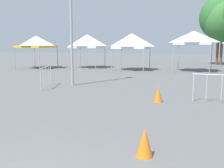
% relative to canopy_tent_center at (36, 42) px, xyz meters
% --- Properties ---
extents(canopy_tent_center, '(3.05, 3.05, 3.05)m').
position_rel_canopy_tent_center_xyz_m(canopy_tent_center, '(0.00, 0.00, 0.00)').
color(canopy_tent_center, '#9E9EA3').
rests_on(canopy_tent_center, ground).
extents(canopy_tent_left_of_center, '(2.95, 2.95, 3.19)m').
position_rel_canopy_tent_center_xyz_m(canopy_tent_left_of_center, '(4.27, 2.16, 0.05)').
color(canopy_tent_left_of_center, '#9E9EA3').
rests_on(canopy_tent_left_of_center, ground).
extents(canopy_tent_right_of_center, '(2.87, 2.87, 3.18)m').
position_rel_canopy_tent_center_xyz_m(canopy_tent_right_of_center, '(8.96, 1.17, 0.02)').
color(canopy_tent_right_of_center, '#9E9EA3').
rests_on(canopy_tent_right_of_center, ground).
extents(canopy_tent_behind_left, '(3.12, 3.12, 3.33)m').
position_rel_canopy_tent_center_xyz_m(canopy_tent_behind_left, '(14.07, 1.76, 0.26)').
color(canopy_tent_behind_left, '#9E9EA3').
rests_on(canopy_tent_behind_left, ground).
extents(tree_behind_tents_center, '(4.31, 4.31, 7.22)m').
position_rel_canopy_tent_center_xyz_m(tree_behind_tents_center, '(16.73, 10.44, 2.34)').
color(tree_behind_tents_center, brown).
rests_on(tree_behind_tents_center, ground).
extents(tree_behind_tents_right, '(4.27, 4.27, 7.56)m').
position_rel_canopy_tent_center_xyz_m(tree_behind_tents_right, '(16.34, 10.77, 2.71)').
color(tree_behind_tents_right, brown).
rests_on(tree_behind_tents_right, ground).
extents(crowd_barrier_by_lift, '(0.75, 1.99, 1.08)m').
position_rel_canopy_tent_center_xyz_m(crowd_barrier_by_lift, '(7.35, -9.54, -1.74)').
color(crowd_barrier_by_lift, '#B7BABF').
rests_on(crowd_barrier_by_lift, ground).
extents(crowd_barrier_mid_lot, '(2.10, 0.17, 1.08)m').
position_rel_canopy_tent_center_xyz_m(crowd_barrier_mid_lot, '(15.59, -10.64, -1.74)').
color(crowd_barrier_mid_lot, '#B7BABF').
rests_on(crowd_barrier_mid_lot, ground).
extents(traffic_cone_lot_center, '(0.32, 0.32, 0.58)m').
position_rel_canopy_tent_center_xyz_m(traffic_cone_lot_center, '(13.92, -16.15, -2.20)').
color(traffic_cone_lot_center, orange).
rests_on(traffic_cone_lot_center, ground).
extents(traffic_cone_near_barrier, '(0.32, 0.32, 0.62)m').
position_rel_canopy_tent_center_xyz_m(traffic_cone_near_barrier, '(13.36, -11.19, -2.18)').
color(traffic_cone_near_barrier, orange).
rests_on(traffic_cone_near_barrier, ground).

